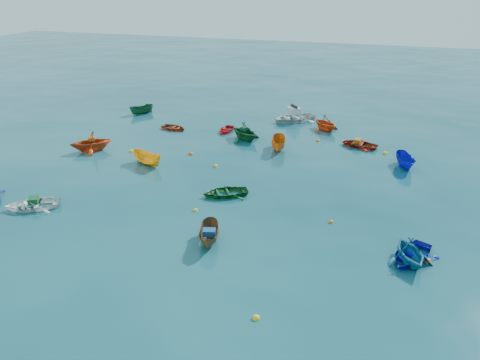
% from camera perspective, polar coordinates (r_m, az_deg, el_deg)
% --- Properties ---
extents(ground, '(160.00, 160.00, 0.00)m').
position_cam_1_polar(ground, '(27.65, -3.24, -4.73)').
color(ground, '#093845').
rests_on(ground, ground).
extents(dinghy_white_near, '(3.92, 3.63, 0.66)m').
position_cam_1_polar(dinghy_white_near, '(31.56, -23.90, -3.11)').
color(dinghy_white_near, white).
rests_on(dinghy_white_near, ground).
extents(sampan_brown_mid, '(1.76, 2.91, 1.05)m').
position_cam_1_polar(sampan_brown_mid, '(25.40, -3.71, -7.54)').
color(sampan_brown_mid, brown).
rests_on(sampan_brown_mid, ground).
extents(dinghy_blue_se, '(3.28, 3.72, 0.64)m').
position_cam_1_polar(dinghy_blue_se, '(25.45, 20.04, -9.04)').
color(dinghy_blue_se, '#0F11BF').
rests_on(dinghy_blue_se, ground).
extents(dinghy_orange_w, '(4.29, 4.26, 1.71)m').
position_cam_1_polar(dinghy_orange_w, '(40.10, -17.56, 3.44)').
color(dinghy_orange_w, '#C63E12').
rests_on(dinghy_orange_w, ground).
extents(sampan_yellow_mid, '(3.14, 2.10, 1.14)m').
position_cam_1_polar(sampan_yellow_mid, '(36.07, -11.13, 1.87)').
color(sampan_yellow_mid, '#F1A615').
rests_on(sampan_yellow_mid, ground).
extents(dinghy_green_e, '(3.62, 3.32, 0.61)m').
position_cam_1_polar(dinghy_green_e, '(30.48, -1.83, -1.86)').
color(dinghy_green_e, '#13551C').
rests_on(dinghy_green_e, ground).
extents(dinghy_cyan_se, '(3.15, 3.36, 1.41)m').
position_cam_1_polar(dinghy_cyan_se, '(25.17, 19.84, -9.40)').
color(dinghy_cyan_se, '#187197').
rests_on(dinghy_cyan_se, ground).
extents(dinghy_red_nw, '(2.86, 2.33, 0.52)m').
position_cam_1_polar(dinghy_red_nw, '(44.12, -8.07, 6.15)').
color(dinghy_red_nw, '#A32D0D').
rests_on(dinghy_red_nw, ground).
extents(sampan_orange_n, '(1.70, 3.22, 1.18)m').
position_cam_1_polar(sampan_orange_n, '(38.63, 4.72, 3.74)').
color(sampan_orange_n, '#BD5911').
rests_on(sampan_orange_n, ground).
extents(dinghy_green_n, '(4.08, 3.94, 1.65)m').
position_cam_1_polar(dinghy_green_n, '(40.87, 0.59, 4.95)').
color(dinghy_green_n, '#135529').
rests_on(dinghy_green_n, ground).
extents(dinghy_red_ne, '(3.45, 2.80, 0.63)m').
position_cam_1_polar(dinghy_red_ne, '(40.41, 14.26, 3.98)').
color(dinghy_red_ne, '#A1230D').
rests_on(dinghy_red_ne, ground).
extents(sampan_blue_far, '(1.82, 3.03, 1.10)m').
position_cam_1_polar(sampan_blue_far, '(37.06, 19.42, 1.53)').
color(sampan_blue_far, '#0D11AC').
rests_on(sampan_blue_far, ground).
extents(dinghy_red_far, '(1.80, 2.49, 0.51)m').
position_cam_1_polar(dinghy_red_far, '(43.10, -1.72, 5.95)').
color(dinghy_red_far, red).
rests_on(dinghy_red_far, ground).
extents(dinghy_orange_far, '(3.85, 3.82, 1.54)m').
position_cam_1_polar(dinghy_orange_far, '(44.19, 10.31, 6.02)').
color(dinghy_orange_far, '#D14613').
rests_on(dinghy_orange_far, ground).
extents(sampan_green_far, '(2.34, 2.68, 1.01)m').
position_cam_1_polar(sampan_green_far, '(49.85, -11.86, 7.93)').
color(sampan_green_far, '#114C27').
rests_on(sampan_green_far, ground).
extents(motorboat_white, '(5.28, 5.14, 1.49)m').
position_cam_1_polar(motorboat_white, '(46.58, 6.54, 7.18)').
color(motorboat_white, silver).
rests_on(motorboat_white, ground).
extents(tarp_green_a, '(0.86, 0.92, 0.36)m').
position_cam_1_polar(tarp_green_a, '(31.33, -23.87, -2.26)').
color(tarp_green_a, '#134F24').
rests_on(tarp_green_a, dinghy_white_near).
extents(tarp_blue_a, '(0.78, 0.67, 0.32)m').
position_cam_1_polar(tarp_blue_a, '(24.92, -3.78, -6.36)').
color(tarp_blue_a, navy).
rests_on(tarp_blue_a, sampan_brown_mid).
extents(tarp_orange_a, '(0.75, 0.76, 0.29)m').
position_cam_1_polar(tarp_orange_a, '(39.79, -17.67, 4.81)').
color(tarp_orange_a, '#CD6715').
rests_on(tarp_orange_a, dinghy_orange_w).
extents(tarp_green_b, '(0.67, 0.71, 0.28)m').
position_cam_1_polar(tarp_green_b, '(40.64, 0.51, 6.27)').
color(tarp_green_b, '#124A26').
rests_on(tarp_green_b, dinghy_green_n).
extents(tarp_orange_b, '(0.66, 0.78, 0.33)m').
position_cam_1_polar(tarp_orange_b, '(40.28, 14.19, 4.65)').
color(tarp_orange_b, '#BB5C13').
rests_on(tarp_orange_b, dinghy_red_ne).
extents(buoy_ye_a, '(0.34, 0.34, 0.34)m').
position_cam_1_polar(buoy_ye_a, '(20.39, 1.97, -16.51)').
color(buoy_ye_a, yellow).
rests_on(buoy_ye_a, ground).
extents(buoy_or_b, '(0.39, 0.39, 0.39)m').
position_cam_1_polar(buoy_or_b, '(25.54, 21.86, -9.22)').
color(buoy_or_b, '#DC4C0B').
rests_on(buoy_or_b, ground).
extents(buoy_ye_b, '(0.38, 0.38, 0.38)m').
position_cam_1_polar(buoy_ye_b, '(39.06, -13.12, 3.41)').
color(buoy_ye_b, yellow).
rests_on(buoy_ye_b, ground).
extents(buoy_or_c, '(0.39, 0.39, 0.39)m').
position_cam_1_polar(buoy_or_c, '(37.62, -6.04, 3.12)').
color(buoy_or_c, '#DD4D0C').
rests_on(buoy_or_c, ground).
extents(buoy_ye_c, '(0.31, 0.31, 0.31)m').
position_cam_1_polar(buoy_ye_c, '(28.65, -5.47, -3.73)').
color(buoy_ye_c, yellow).
rests_on(buoy_ye_c, ground).
extents(buoy_or_d, '(0.29, 0.29, 0.29)m').
position_cam_1_polar(buoy_or_d, '(27.73, 11.03, -5.08)').
color(buoy_or_d, orange).
rests_on(buoy_or_d, ground).
extents(buoy_ye_d, '(0.36, 0.36, 0.36)m').
position_cam_1_polar(buoy_ye_d, '(35.06, -3.01, 1.65)').
color(buoy_ye_d, gold).
rests_on(buoy_ye_d, ground).
extents(buoy_or_e, '(0.34, 0.34, 0.34)m').
position_cam_1_polar(buoy_or_e, '(40.97, 9.48, 4.67)').
color(buoy_or_e, '#F05F0D').
rests_on(buoy_or_e, ground).
extents(buoy_ye_e, '(0.39, 0.39, 0.39)m').
position_cam_1_polar(buoy_ye_e, '(39.30, 17.30, 3.06)').
color(buoy_ye_e, yellow).
rests_on(buoy_ye_e, ground).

